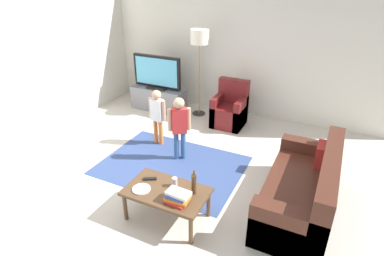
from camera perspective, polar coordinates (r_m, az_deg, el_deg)
ground at (r=4.68m, az=-3.27°, el=-10.13°), size 7.80×7.80×0.00m
wall_back at (r=6.68m, az=9.32°, el=13.80°), size 6.00×0.12×2.70m
wall_left at (r=6.03m, az=-29.80°, el=9.28°), size 0.12×6.00×2.70m
area_rug at (r=5.09m, az=-3.69°, el=-6.72°), size 2.20×1.60×0.01m
tv_stand at (r=7.05m, az=-6.01°, el=5.26°), size 1.20×0.44×0.50m
tv at (r=6.84m, az=-6.34°, el=9.92°), size 1.10×0.28×0.71m
couch at (r=4.31m, az=19.79°, el=-10.84°), size 0.80×1.80×0.86m
armchair at (r=6.32m, az=6.87°, el=3.16°), size 0.60×0.60×0.90m
floor_lamp at (r=6.39m, az=1.38°, el=15.34°), size 0.36×0.36×1.78m
child_near_tv at (r=5.47m, az=-6.29°, el=2.83°), size 0.34×0.16×1.00m
child_center at (r=4.95m, az=-2.30°, el=0.85°), size 0.31×0.23×1.07m
coffee_table at (r=3.92m, az=-4.61°, el=-11.71°), size 1.00×0.60×0.42m
book_stack at (r=3.68m, az=-2.62°, el=-12.26°), size 0.29×0.23×0.14m
bottle at (r=3.76m, az=0.35°, el=-10.02°), size 0.06×0.06×0.32m
tv_remote at (r=4.08m, az=-7.62°, el=-9.07°), size 0.17×0.13×0.02m
soda_can at (r=3.92m, az=-3.14°, el=-9.70°), size 0.07×0.07×0.12m
plate at (r=3.93m, az=-9.13°, el=-10.82°), size 0.22×0.22×0.02m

